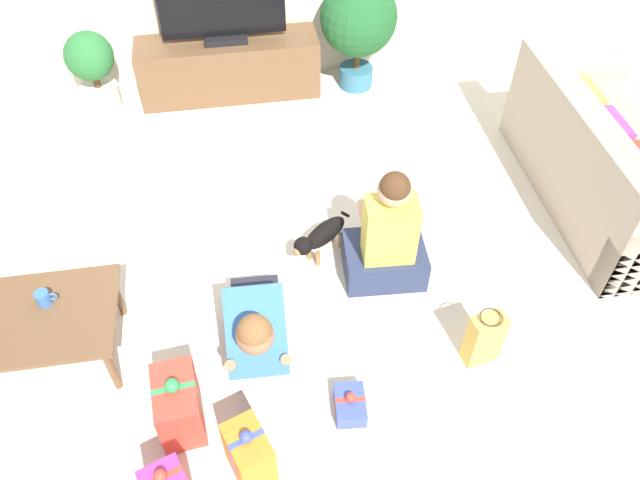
# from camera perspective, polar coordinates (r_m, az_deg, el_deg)

# --- Properties ---
(ground_plane) EXTENTS (16.00, 16.00, 0.00)m
(ground_plane) POSITION_cam_1_polar(r_m,az_deg,el_deg) (4.10, -3.29, -4.79)
(ground_plane) COLOR beige
(sofa_right) EXTENTS (0.89, 1.83, 0.84)m
(sofa_right) POSITION_cam_1_polar(r_m,az_deg,el_deg) (4.95, 24.56, 6.11)
(sofa_right) COLOR tan
(sofa_right) RESTS_ON ground_plane
(coffee_table) EXTENTS (1.02, 0.65, 0.40)m
(coffee_table) POSITION_cam_1_polar(r_m,az_deg,el_deg) (3.87, -25.39, -6.82)
(coffee_table) COLOR brown
(coffee_table) RESTS_ON ground_plane
(tv_console) EXTENTS (1.55, 0.42, 0.52)m
(tv_console) POSITION_cam_1_polar(r_m,az_deg,el_deg) (5.71, -8.29, 15.33)
(tv_console) COLOR brown
(tv_console) RESTS_ON ground_plane
(tv) EXTENTS (1.03, 0.20, 0.58)m
(tv) POSITION_cam_1_polar(r_m,az_deg,el_deg) (5.46, -8.90, 19.91)
(tv) COLOR black
(tv) RESTS_ON tv_console
(potted_plant_back_left) EXTENTS (0.40, 0.40, 0.71)m
(potted_plant_back_left) POSITION_cam_1_polar(r_m,az_deg,el_deg) (5.71, -20.09, 14.59)
(potted_plant_back_left) COLOR beige
(potted_plant_back_left) RESTS_ON ground_plane
(potted_plant_back_right) EXTENTS (0.66, 0.66, 0.99)m
(potted_plant_back_right) POSITION_cam_1_polar(r_m,az_deg,el_deg) (5.59, 3.54, 19.38)
(potted_plant_back_right) COLOR #336B84
(potted_plant_back_right) RESTS_ON ground_plane
(person_kneeling) EXTENTS (0.36, 0.79, 0.77)m
(person_kneeling) POSITION_cam_1_polar(r_m,az_deg,el_deg) (3.53, -5.80, -7.89)
(person_kneeling) COLOR #23232D
(person_kneeling) RESTS_ON ground_plane
(person_sitting) EXTENTS (0.54, 0.50, 0.91)m
(person_sitting) POSITION_cam_1_polar(r_m,az_deg,el_deg) (3.96, 6.16, -0.04)
(person_sitting) COLOR #283351
(person_sitting) RESTS_ON ground_plane
(dog) EXTENTS (0.43, 0.35, 0.29)m
(dog) POSITION_cam_1_polar(r_m,az_deg,el_deg) (4.15, 0.04, 0.34)
(dog) COLOR black
(dog) RESTS_ON ground_plane
(gift_box_a) EXTENTS (0.27, 0.32, 0.42)m
(gift_box_a) POSITION_cam_1_polar(r_m,az_deg,el_deg) (3.34, -6.47, -18.94)
(gift_box_a) COLOR orange
(gift_box_a) RESTS_ON ground_plane
(gift_box_b) EXTENTS (0.18, 0.24, 0.17)m
(gift_box_b) POSITION_cam_1_polar(r_m,az_deg,el_deg) (3.58, 2.77, -14.80)
(gift_box_b) COLOR #3D51BC
(gift_box_b) RESTS_ON ground_plane
(gift_box_c) EXTENTS (0.26, 0.38, 0.42)m
(gift_box_c) POSITION_cam_1_polar(r_m,az_deg,el_deg) (3.52, -12.80, -14.49)
(gift_box_c) COLOR red
(gift_box_c) RESTS_ON ground_plane
(gift_bag_a) EXTENTS (0.22, 0.15, 0.41)m
(gift_bag_a) POSITION_cam_1_polar(r_m,az_deg,el_deg) (3.76, 14.78, -8.70)
(gift_bag_a) COLOR #E5B74C
(gift_bag_a) RESTS_ON ground_plane
(mug) EXTENTS (0.12, 0.08, 0.09)m
(mug) POSITION_cam_1_polar(r_m,az_deg,el_deg) (3.82, -23.94, -4.88)
(mug) COLOR #386BAD
(mug) RESTS_ON coffee_table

